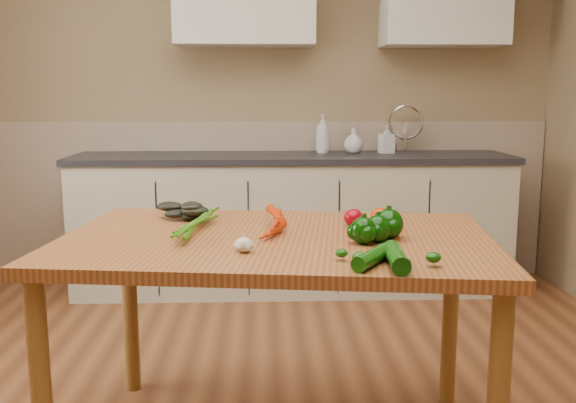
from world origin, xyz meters
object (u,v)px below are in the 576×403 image
Objects in this scene: tomato_c at (393,222)px; garlic_bulb at (244,245)px; table at (276,261)px; zucchini_a at (396,257)px; carrot_bunch at (249,222)px; soap_bottle_c at (354,140)px; soap_bottle_b at (387,139)px; zucchini_b at (372,257)px; pepper_a at (378,229)px; soap_bottle_a at (323,133)px; pepper_b at (389,224)px; tomato_b at (381,217)px; tomato_a at (354,218)px; pepper_c at (363,231)px; leafy_greens at (180,206)px.

garlic_bulb is at bearing -150.02° from tomato_c.
table is 7.54× the size of zucchini_a.
carrot_bunch reaches higher than tomato_c.
zucchini_a is at bearing 55.20° from soap_bottle_c.
zucchini_b is (-0.50, -2.44, -0.17)m from soap_bottle_b.
soap_bottle_b reaches higher than pepper_a.
soap_bottle_a reaches higher than zucchini_b.
soap_bottle_c reaches higher than zucchini_a.
pepper_b reaches higher than pepper_a.
pepper_a is at bearing -9.43° from table.
zucchini_a is (-0.05, -0.55, -0.01)m from tomato_b.
tomato_a reaches higher than tomato_c.
tomato_a is (0.40, 0.38, 0.01)m from garlic_bulb.
pepper_a is 0.42× the size of zucchini_a.
garlic_bulb is at bearing 44.04° from soap_bottle_c.
pepper_b is at bearing -92.48° from tomato_b.
zucchini_b is (-0.02, -0.27, -0.02)m from pepper_c.
garlic_bulb is 0.28× the size of zucchini_b.
zucchini_a is at bearing -45.67° from leafy_greens.
pepper_a is (0.34, -0.10, 0.13)m from table.
tomato_a is (0.29, 0.15, 0.12)m from table.
leafy_greens is at bearing -48.42° from soap_bottle_b.
garlic_bulb reaches higher than table.
soap_bottle_a is at bearing 78.81° from garlic_bulb.
tomato_a reaches higher than table.
soap_bottle_a is at bearing 84.52° from carrot_bunch.
pepper_b is at bearing 82.74° from zucchini_a.
table is at bearing 45.09° from soap_bottle_c.
carrot_bunch is 4.95× the size of garlic_bulb.
garlic_bulb is at bearing -136.31° from tomato_a.
zucchini_a is at bearing -24.75° from soap_bottle_b.
zucchini_b is at bearing -47.86° from leafy_greens.
pepper_b reaches higher than tomato_c.
carrot_bunch is (-0.65, -1.99, -0.14)m from soap_bottle_c.
garlic_bulb is at bearing -63.87° from leafy_greens.
pepper_a is (-0.01, -2.18, -0.18)m from soap_bottle_a.
pepper_b is at bearing 91.23° from soap_bottle_a.
pepper_b is (0.39, -0.05, 0.14)m from table.
table is 0.38m from pepper_a.
tomato_b is (-0.16, -1.92, -0.14)m from soap_bottle_c.
pepper_a is 0.06m from pepper_c.
leafy_greens reaches higher than carrot_bunch.
zucchini_b is at bearing -102.90° from tomato_b.
carrot_bunch is 3.08× the size of pepper_a.
leafy_greens is at bearing 67.88° from soap_bottle_a.
carrot_bunch is 0.59m from zucchini_b.
tomato_a is at bearing 87.79° from zucchini_b.
soap_bottle_b is at bearing 80.02° from zucchini_a.
tomato_b is 0.38× the size of zucchini_a.
pepper_b is (-0.39, -2.10, -0.14)m from soap_bottle_b.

